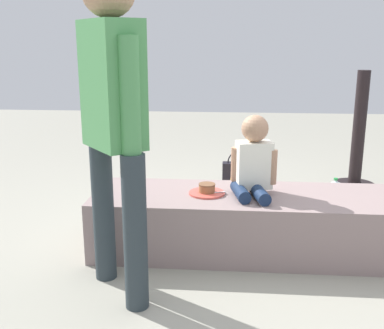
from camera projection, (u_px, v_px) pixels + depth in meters
ground_plane at (258, 250)px, 2.92m from camera, size 12.00×12.00×0.00m
concrete_ledge at (259, 223)px, 2.88m from camera, size 2.04×0.58×0.37m
child_seated at (253, 160)px, 2.79m from camera, size 0.28×0.33×0.48m
adult_standing at (113, 106)px, 2.20m from camera, size 0.36×0.40×1.62m
cake_plate at (207, 191)px, 2.84m from camera, size 0.22×0.22×0.07m
gift_bag at (245, 195)px, 3.59m from camera, size 0.23×0.09×0.29m
railing_post at (358, 146)px, 4.10m from camera, size 0.36×0.36×1.04m
water_bottle_near_gift at (335, 190)px, 3.86m from camera, size 0.08×0.08×0.18m
cake_box_white at (159, 201)px, 3.64m from camera, size 0.37×0.35×0.13m
handbag_black_leather at (240, 174)px, 4.18m from camera, size 0.32×0.10×0.34m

